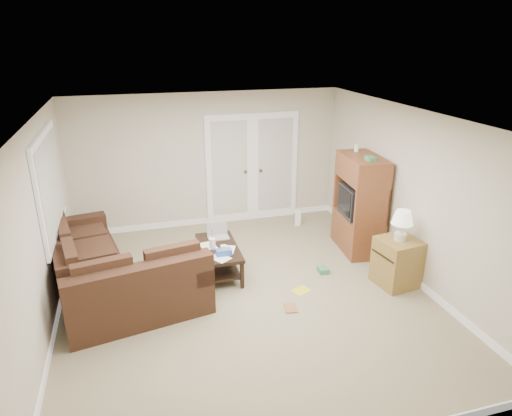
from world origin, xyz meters
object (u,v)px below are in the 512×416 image
object	(u,v)px
tv_armoire	(359,204)
side_cabinet	(398,258)
coffee_table	(219,258)
sectional_sofa	(107,273)

from	to	relation	value
tv_armoire	side_cabinet	distance (m)	1.30
coffee_table	tv_armoire	world-z (taller)	tv_armoire
coffee_table	tv_armoire	xyz separation A→B (m)	(2.43, 0.19, 0.57)
sectional_sofa	coffee_table	bearing A→B (deg)	-3.91
tv_armoire	sectional_sofa	bearing A→B (deg)	-168.99
coffee_table	side_cabinet	bearing A→B (deg)	-22.24
sectional_sofa	coffee_table	distance (m)	1.64
side_cabinet	coffee_table	bearing A→B (deg)	149.17
sectional_sofa	tv_armoire	world-z (taller)	tv_armoire
tv_armoire	coffee_table	bearing A→B (deg)	-169.99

